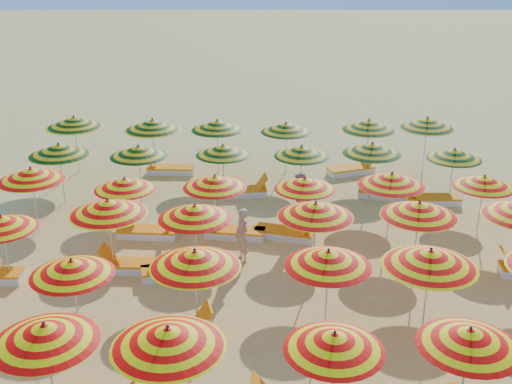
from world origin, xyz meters
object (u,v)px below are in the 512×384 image
at_px(umbrella_4, 470,338).
at_px(umbrella_7, 72,268).
at_px(umbrella_18, 31,175).
at_px(lounger_17, 432,199).
at_px(lounger_13, 234,232).
at_px(umbrella_19, 125,184).
at_px(lounger_18, 170,169).
at_px(umbrella_34, 369,125).
at_px(lounger_10, 177,270).
at_px(umbrella_13, 108,207).
at_px(umbrella_22, 392,179).
at_px(umbrella_26, 223,150).
at_px(beachgoer_b, 300,198).
at_px(umbrella_8, 195,259).
at_px(lounger_16, 386,193).
at_px(umbrella_16, 419,209).
at_px(umbrella_28, 372,149).
at_px(umbrella_12, 1,223).
at_px(umbrella_15, 316,210).
at_px(umbrella_2, 168,338).
at_px(umbrella_24, 59,150).
at_px(lounger_12, 149,232).
at_px(umbrella_31, 153,125).
at_px(umbrella_14, 195,212).
at_px(lounger_9, 133,266).
at_px(umbrella_23, 484,182).
at_px(umbrella_30, 74,122).
at_px(umbrella_35, 427,123).
at_px(umbrella_1, 45,334).
at_px(lounger_15, 242,191).
at_px(umbrella_9, 328,258).
at_px(umbrella_32, 217,125).
at_px(umbrella_10, 430,258).
at_px(umbrella_3, 334,342).
at_px(umbrella_25, 138,151).
at_px(umbrella_20, 215,182).
at_px(umbrella_21, 305,184).
at_px(lounger_7, 174,331).
at_px(lounger_19, 352,170).
at_px(umbrella_29, 454,154).

relative_size(umbrella_4, umbrella_7, 0.83).
relative_size(umbrella_18, lounger_17, 1.38).
bearing_deg(lounger_13, umbrella_19, 6.41).
distance_m(umbrella_19, lounger_18, 5.42).
xyz_separation_m(umbrella_34, lounger_10, (-6.04, -7.46, -1.67)).
relative_size(umbrella_13, umbrella_22, 0.92).
distance_m(umbrella_26, umbrella_34, 5.55).
distance_m(lounger_18, beachgoer_b, 6.20).
height_order(umbrella_8, lounger_16, umbrella_8).
bearing_deg(umbrella_8, umbrella_16, 26.26).
xyz_separation_m(umbrella_26, umbrella_28, (4.75, -0.19, 0.10)).
relative_size(umbrella_8, umbrella_12, 1.28).
xyz_separation_m(umbrella_15, lounger_17, (4.23, 4.56, -1.63)).
height_order(umbrella_2, umbrella_24, umbrella_2).
bearing_deg(beachgoer_b, lounger_12, -64.60).
relative_size(umbrella_31, lounger_18, 1.20).
distance_m(umbrella_14, umbrella_26, 5.11).
xyz_separation_m(lounger_9, lounger_16, (7.48, 4.91, 0.00)).
distance_m(umbrella_14, umbrella_23, 8.28).
height_order(umbrella_30, umbrella_35, umbrella_30).
bearing_deg(umbrella_1, umbrella_22, 44.78).
height_order(lounger_15, lounger_18, same).
xyz_separation_m(umbrella_2, umbrella_9, (3.01, 2.97, -0.09)).
xyz_separation_m(umbrella_24, umbrella_35, (12.28, 2.80, 0.05)).
bearing_deg(lounger_12, lounger_10, -60.20).
xyz_separation_m(umbrella_26, umbrella_32, (-0.30, 2.45, 0.12)).
relative_size(umbrella_10, umbrella_14, 1.29).
relative_size(umbrella_3, umbrella_4, 1.22).
height_order(umbrella_22, umbrella_25, umbrella_22).
xyz_separation_m(umbrella_4, lounger_12, (-6.69, 7.44, -1.54)).
height_order(umbrella_14, umbrella_20, umbrella_14).
bearing_deg(umbrella_21, umbrella_7, -136.76).
relative_size(umbrella_16, umbrella_26, 1.01).
xyz_separation_m(lounger_9, lounger_10, (1.15, -0.24, 0.00)).
bearing_deg(umbrella_24, umbrella_23, -10.56).
relative_size(umbrella_19, lounger_7, 1.15).
bearing_deg(umbrella_3, umbrella_2, -177.11).
bearing_deg(umbrella_19, umbrella_1, -89.80).
height_order(umbrella_1, umbrella_30, umbrella_30).
xyz_separation_m(umbrella_34, lounger_17, (1.67, -2.82, -1.67)).
bearing_deg(lounger_19, umbrella_15, -125.32).
height_order(umbrella_35, lounger_10, umbrella_35).
height_order(umbrella_9, umbrella_20, umbrella_9).
height_order(umbrella_26, lounger_13, umbrella_26).
xyz_separation_m(umbrella_3, umbrella_12, (-7.48, 4.98, -0.05)).
bearing_deg(umbrella_34, umbrella_26, -155.87).
relative_size(umbrella_10, umbrella_29, 1.18).
xyz_separation_m(umbrella_21, umbrella_24, (-7.55, 2.45, 0.20)).
xyz_separation_m(umbrella_20, umbrella_28, (4.86, 2.73, 0.07)).
relative_size(umbrella_1, umbrella_14, 1.18).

